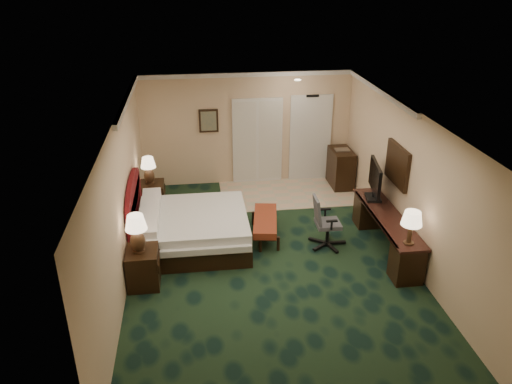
{
  "coord_description": "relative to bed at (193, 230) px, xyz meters",
  "views": [
    {
      "loc": [
        -1.25,
        -7.59,
        4.98
      ],
      "look_at": [
        -0.19,
        0.6,
        1.16
      ],
      "focal_mm": 35.0,
      "sensor_mm": 36.0,
      "label": 1
    }
  ],
  "objects": [
    {
      "name": "wall_mirror",
      "position": [
        3.83,
        -0.22,
        1.22
      ],
      "size": [
        0.05,
        0.95,
        0.75
      ],
      "primitive_type": "cube",
      "color": "white",
      "rests_on": "wall_right"
    },
    {
      "name": "nightstand_far",
      "position": [
        -0.85,
        1.58,
        -0.0
      ],
      "size": [
        0.52,
        0.59,
        0.64
      ],
      "primitive_type": "cube",
      "color": "black",
      "rests_on": "ground"
    },
    {
      "name": "lamp_far",
      "position": [
        -0.88,
        1.6,
        0.62
      ],
      "size": [
        0.34,
        0.34,
        0.6
      ],
      "primitive_type": null,
      "rotation": [
        0.0,
        0.0,
        0.09
      ],
      "color": "black",
      "rests_on": "nightstand_far"
    },
    {
      "name": "desk_chair",
      "position": [
        2.54,
        -0.35,
        0.19
      ],
      "size": [
        0.6,
        0.57,
        1.03
      ],
      "primitive_type": null,
      "rotation": [
        0.0,
        0.0,
        -0.01
      ],
      "color": "#454548",
      "rests_on": "ground"
    },
    {
      "name": "wall_left",
      "position": [
        -1.13,
        -0.82,
        1.02
      ],
      "size": [
        0.0,
        7.5,
        2.7
      ],
      "primitive_type": "cube",
      "color": "beige",
      "rests_on": "ground"
    },
    {
      "name": "crown_molding",
      "position": [
        1.37,
        -0.82,
        2.32
      ],
      "size": [
        5.0,
        7.5,
        0.1
      ],
      "primitive_type": null,
      "color": "silver",
      "rests_on": "wall_back"
    },
    {
      "name": "wall_front",
      "position": [
        1.37,
        -4.57,
        1.02
      ],
      "size": [
        5.0,
        0.0,
        2.7
      ],
      "primitive_type": "cube",
      "color": "beige",
      "rests_on": "ground"
    },
    {
      "name": "closet_doors",
      "position": [
        1.62,
        2.89,
        0.72
      ],
      "size": [
        1.2,
        0.06,
        2.1
      ],
      "primitive_type": "cube",
      "color": "beige",
      "rests_on": "ground"
    },
    {
      "name": "desk_lamp",
      "position": [
        3.56,
        -1.64,
        0.69
      ],
      "size": [
        0.42,
        0.42,
        0.61
      ],
      "primitive_type": null,
      "rotation": [
        0.0,
        0.0,
        -0.24
      ],
      "color": "black",
      "rests_on": "desk"
    },
    {
      "name": "ceiling",
      "position": [
        1.37,
        -0.82,
        2.37
      ],
      "size": [
        5.0,
        7.5,
        0.0
      ],
      "primitive_type": "cube",
      "color": "white",
      "rests_on": "wall_back"
    },
    {
      "name": "entry_door",
      "position": [
        2.92,
        2.9,
        0.72
      ],
      "size": [
        1.02,
        0.06,
        2.18
      ],
      "primitive_type": "cube",
      "color": "silver",
      "rests_on": "ground"
    },
    {
      "name": "tv",
      "position": [
        3.56,
        0.1,
        0.77
      ],
      "size": [
        0.25,
        0.96,
        0.75
      ],
      "primitive_type": "cube",
      "rotation": [
        0.0,
        0.0,
        -0.17
      ],
      "color": "black",
      "rests_on": "desk"
    },
    {
      "name": "minibar",
      "position": [
        3.58,
        2.38,
        0.13
      ],
      "size": [
        0.48,
        0.86,
        0.91
      ],
      "primitive_type": "cube",
      "color": "black",
      "rests_on": "ground"
    },
    {
      "name": "wall_back",
      "position": [
        1.37,
        2.93,
        1.02
      ],
      "size": [
        5.0,
        0.0,
        2.7
      ],
      "primitive_type": "cube",
      "color": "beige",
      "rests_on": "ground"
    },
    {
      "name": "lamp_near",
      "position": [
        -0.89,
        -1.21,
        0.66
      ],
      "size": [
        0.45,
        0.45,
        0.67
      ],
      "primitive_type": null,
      "rotation": [
        0.0,
        0.0,
        0.32
      ],
      "color": "black",
      "rests_on": "nightstand_near"
    },
    {
      "name": "desk",
      "position": [
        3.58,
        -0.64,
        0.03
      ],
      "size": [
        0.54,
        2.49,
        0.72
      ],
      "primitive_type": "cube",
      "color": "black",
      "rests_on": "ground"
    },
    {
      "name": "wall_art",
      "position": [
        0.47,
        2.89,
        1.27
      ],
      "size": [
        0.45,
        0.06,
        0.55
      ],
      "primitive_type": "cube",
      "color": "#576960",
      "rests_on": "wall_back"
    },
    {
      "name": "headboard",
      "position": [
        -1.07,
        0.18,
        0.37
      ],
      "size": [
        0.12,
        2.0,
        1.4
      ],
      "primitive_type": null,
      "color": "#4B0814",
      "rests_on": "ground"
    },
    {
      "name": "bed",
      "position": [
        0.0,
        0.0,
        0.0
      ],
      "size": [
        2.06,
        1.91,
        0.65
      ],
      "primitive_type": "cube",
      "color": "white",
      "rests_on": "ground"
    },
    {
      "name": "nightstand_near",
      "position": [
        -0.85,
        -1.19,
        0.0
      ],
      "size": [
        0.52,
        0.6,
        0.66
      ],
      "primitive_type": "cube",
      "color": "black",
      "rests_on": "ground"
    },
    {
      "name": "tile_patch",
      "position": [
        2.27,
        2.08,
        -0.32
      ],
      "size": [
        3.2,
        1.7,
        0.01
      ],
      "primitive_type": "cube",
      "color": "beige",
      "rests_on": "ground"
    },
    {
      "name": "bed_bench",
      "position": [
        1.41,
        0.12,
        -0.11
      ],
      "size": [
        0.64,
        1.33,
        0.43
      ],
      "primitive_type": "cube",
      "rotation": [
        0.0,
        0.0,
        -0.16
      ],
      "color": "brown",
      "rests_on": "ground"
    },
    {
      "name": "wall_right",
      "position": [
        3.87,
        -0.82,
        1.02
      ],
      "size": [
        0.0,
        7.5,
        2.7
      ],
      "primitive_type": "cube",
      "color": "beige",
      "rests_on": "ground"
    },
    {
      "name": "floor",
      "position": [
        1.37,
        -0.82,
        -0.33
      ],
      "size": [
        5.0,
        7.5,
        0.0
      ],
      "primitive_type": "cube",
      "color": "black",
      "rests_on": "ground"
    }
  ]
}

